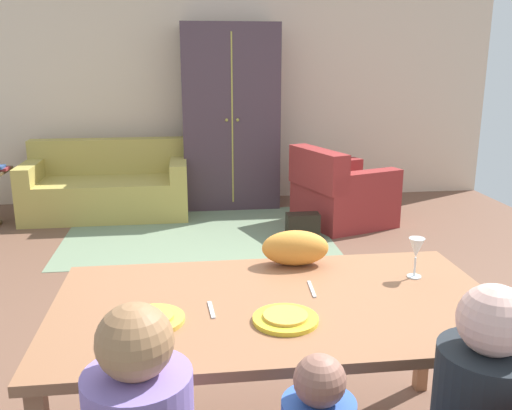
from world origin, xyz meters
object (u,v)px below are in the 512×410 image
object	(u,v)px
plate_near_man	(152,320)
wine_glass	(416,250)
armchair	(340,194)
dining_table	(278,316)
cat	(295,248)
couch	(108,188)
handbag	(303,226)
armoire	(230,117)
plate_near_child	(285,319)

from	to	relation	value
plate_near_man	wine_glass	xyz separation A→B (m)	(1.16, 0.30, 0.12)
armchair	dining_table	bearing A→B (deg)	-109.63
cat	wine_glass	bearing A→B (deg)	-18.16
couch	handbag	xyz separation A→B (m)	(1.99, -1.16, -0.17)
cat	dining_table	bearing A→B (deg)	-104.90
dining_table	armchair	size ratio (longest dim) A/B	1.68
armoire	wine_glass	bearing A→B (deg)	-83.37
plate_near_man	armchair	distance (m)	4.04
cat	handbag	world-z (taller)	cat
cat	armoire	xyz separation A→B (m)	(0.01, 4.03, 0.20)
plate_near_man	handbag	size ratio (longest dim) A/B	0.78
armchair	wine_glass	bearing A→B (deg)	-100.07
wine_glass	cat	xyz separation A→B (m)	(-0.51, 0.22, -0.05)
wine_glass	cat	world-z (taller)	wine_glass
wine_glass	armchair	size ratio (longest dim) A/B	0.17
wine_glass	handbag	world-z (taller)	wine_glass
plate_near_child	cat	world-z (taller)	cat
plate_near_child	armchair	size ratio (longest dim) A/B	0.23
plate_near_man	cat	world-z (taller)	cat
plate_near_child	cat	bearing A→B (deg)	75.57
dining_table	wine_glass	bearing A→B (deg)	15.29
dining_table	plate_near_child	bearing A→B (deg)	-90.00
couch	handbag	distance (m)	2.31
plate_near_man	couch	world-z (taller)	couch
cat	armoire	world-z (taller)	armoire
cat	handbag	distance (m)	2.77
wine_glass	handbag	size ratio (longest dim) A/B	0.58
wine_glass	armoire	xyz separation A→B (m)	(-0.49, 4.25, 0.16)
cat	plate_near_man	bearing A→B (deg)	-135.79
plate_near_man	handbag	world-z (taller)	plate_near_man
wine_glass	armoire	bearing A→B (deg)	96.63
couch	handbag	world-z (taller)	couch
wine_glass	dining_table	bearing A→B (deg)	-164.71
dining_table	armoire	xyz separation A→B (m)	(0.16, 4.43, 0.36)
wine_glass	cat	size ratio (longest dim) A/B	0.58
cat	armchair	bearing A→B (deg)	75.99
plate_near_child	cat	xyz separation A→B (m)	(0.15, 0.58, 0.08)
dining_table	plate_near_child	size ratio (longest dim) A/B	7.31
dining_table	armchair	xyz separation A→B (m)	(1.25, 3.50, -0.37)
wine_glass	armoire	distance (m)	4.28
wine_glass	plate_near_man	bearing A→B (deg)	-165.51
dining_table	cat	world-z (taller)	cat
dining_table	armoire	size ratio (longest dim) A/B	0.87
plate_near_child	handbag	distance (m)	3.34
plate_near_child	cat	distance (m)	0.61
armoire	handbag	xyz separation A→B (m)	(0.58, -1.42, -0.92)
dining_table	plate_near_man	xyz separation A→B (m)	(-0.50, -0.12, 0.08)
dining_table	cat	distance (m)	0.46
cat	couch	distance (m)	4.06
dining_table	plate_near_man	bearing A→B (deg)	-166.58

